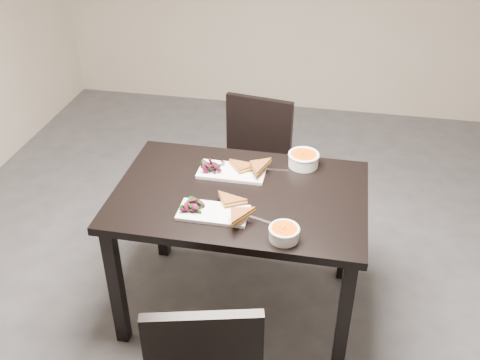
{
  "coord_description": "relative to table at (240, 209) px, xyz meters",
  "views": [
    {
      "loc": [
        0.01,
        -2.19,
        2.22
      ],
      "look_at": [
        -0.41,
        -0.08,
        0.82
      ],
      "focal_mm": 40.97,
      "sensor_mm": 36.0,
      "label": 1
    }
  ],
  "objects": [
    {
      "name": "table",
      "position": [
        0.0,
        0.0,
        0.0
      ],
      "size": [
        1.2,
        0.8,
        0.75
      ],
      "color": "black",
      "rests_on": "ground"
    },
    {
      "name": "sandwich_near",
      "position": [
        -0.02,
        -0.18,
        0.14
      ],
      "size": [
        0.19,
        0.18,
        0.05
      ],
      "primitive_type": null,
      "rotation": [
        0.0,
        0.0,
        0.5
      ],
      "color": "#9D5221",
      "rests_on": "plate_near"
    },
    {
      "name": "plate_far",
      "position": [
        -0.07,
        0.16,
        0.11
      ],
      "size": [
        0.33,
        0.17,
        0.02
      ],
      "primitive_type": "cube",
      "color": "white",
      "rests_on": "table"
    },
    {
      "name": "soup_bowl_far",
      "position": [
        0.27,
        0.3,
        0.14
      ],
      "size": [
        0.16,
        0.16,
        0.07
      ],
      "color": "white",
      "rests_on": "table"
    },
    {
      "name": "salad_far",
      "position": [
        -0.17,
        0.16,
        0.14
      ],
      "size": [
        0.1,
        0.09,
        0.05
      ],
      "primitive_type": null,
      "color": "black",
      "rests_on": "plate_far"
    },
    {
      "name": "chair_far",
      "position": [
        -0.07,
        0.75,
        -0.17
      ],
      "size": [
        0.48,
        0.48,
        0.85
      ],
      "rotation": [
        0.0,
        0.0,
        -0.16
      ],
      "color": "black",
      "rests_on": "ground"
    },
    {
      "name": "soup_bowl_near",
      "position": [
        0.25,
        -0.31,
        0.13
      ],
      "size": [
        0.13,
        0.13,
        0.06
      ],
      "color": "white",
      "rests_on": "table"
    },
    {
      "name": "cutlery_far",
      "position": [
        0.11,
        0.23,
        0.1
      ],
      "size": [
        0.18,
        0.03,
        0.0
      ],
      "primitive_type": "cube",
      "rotation": [
        0.0,
        0.0,
        0.07
      ],
      "color": "silver",
      "rests_on": "table"
    },
    {
      "name": "sandwich_far",
      "position": [
        -0.01,
        0.14,
        0.14
      ],
      "size": [
        0.21,
        0.2,
        0.05
      ],
      "primitive_type": null,
      "rotation": [
        0.0,
        0.0,
        0.66
      ],
      "color": "#9D5221",
      "rests_on": "plate_far"
    },
    {
      "name": "salad_near",
      "position": [
        -0.18,
        -0.19,
        0.14
      ],
      "size": [
        0.1,
        0.09,
        0.04
      ],
      "primitive_type": null,
      "color": "black",
      "rests_on": "plate_near"
    },
    {
      "name": "ground",
      "position": [
        0.41,
        0.08,
        -0.65
      ],
      "size": [
        5.0,
        5.0,
        0.0
      ],
      "primitive_type": "plane",
      "color": "#47474C",
      "rests_on": "ground"
    },
    {
      "name": "chair_near",
      "position": [
        0.01,
        -0.77,
        -0.17
      ],
      "size": [
        0.51,
        0.51,
        0.85
      ],
      "rotation": [
        0.0,
        0.0,
        0.24
      ],
      "color": "black",
      "rests_on": "ground"
    },
    {
      "name": "plate_near",
      "position": [
        -0.08,
        -0.19,
        0.11
      ],
      "size": [
        0.32,
        0.16,
        0.02
      ],
      "primitive_type": "cube",
      "color": "white",
      "rests_on": "table"
    },
    {
      "name": "cutlery_near",
      "position": [
        0.12,
        -0.19,
        0.1
      ],
      "size": [
        0.18,
        0.07,
        0.0
      ],
      "primitive_type": "cube",
      "rotation": [
        0.0,
        0.0,
        -0.31
      ],
      "color": "silver",
      "rests_on": "table"
    }
  ]
}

